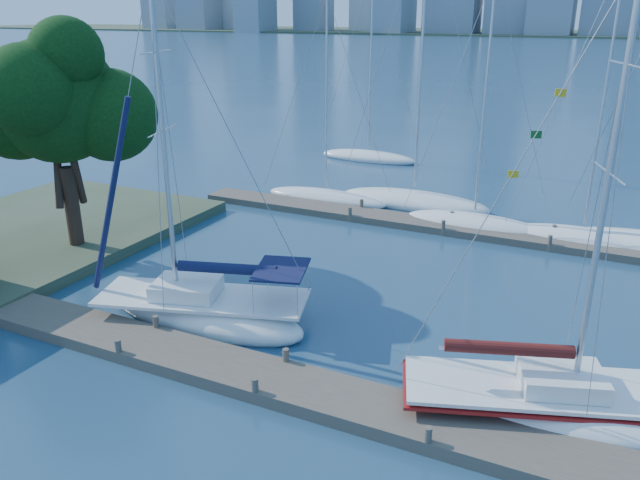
% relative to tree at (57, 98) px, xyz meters
% --- Properties ---
extents(ground, '(700.00, 700.00, 0.00)m').
position_rel_tree_xyz_m(ground, '(13.28, -5.47, -7.02)').
color(ground, '#17314B').
rests_on(ground, ground).
extents(near_dock, '(26.00, 2.00, 0.40)m').
position_rel_tree_xyz_m(near_dock, '(13.28, -5.47, -6.82)').
color(near_dock, brown).
rests_on(near_dock, ground).
extents(far_dock, '(30.00, 1.80, 0.36)m').
position_rel_tree_xyz_m(far_dock, '(15.28, 10.53, -6.84)').
color(far_dock, brown).
rests_on(far_dock, ground).
extents(far_shore, '(800.00, 100.00, 1.50)m').
position_rel_tree_xyz_m(far_shore, '(13.28, 314.53, -7.02)').
color(far_shore, '#38472D').
rests_on(far_shore, ground).
extents(tree, '(7.50, 6.86, 10.31)m').
position_rel_tree_xyz_m(tree, '(0.00, 0.00, 0.00)').
color(tree, black).
rests_on(tree, ground).
extents(sailboat_navy, '(8.44, 4.87, 12.15)m').
position_rel_tree_xyz_m(sailboat_navy, '(8.96, -2.83, -6.06)').
color(sailboat_navy, white).
rests_on(sailboat_navy, ground).
extents(sailboat_maroon, '(8.14, 4.93, 12.24)m').
position_rel_tree_xyz_m(sailboat_maroon, '(20.52, -3.44, -6.03)').
color(sailboat_maroon, white).
rests_on(sailboat_maroon, ground).
extents(bg_boat_0, '(7.70, 3.48, 11.59)m').
position_rel_tree_xyz_m(bg_boat_0, '(6.55, 12.59, -6.79)').
color(bg_boat_0, white).
rests_on(bg_boat_0, ground).
extents(bg_boat_1, '(8.81, 3.00, 15.84)m').
position_rel_tree_xyz_m(bg_boat_1, '(11.46, 13.90, -6.71)').
color(bg_boat_1, white).
rests_on(bg_boat_1, ground).
extents(bg_boat_2, '(7.52, 4.80, 12.60)m').
position_rel_tree_xyz_m(bg_boat_2, '(15.43, 11.42, -6.76)').
color(bg_boat_2, white).
rests_on(bg_boat_2, ground).
extents(bg_boat_3, '(7.56, 4.15, 13.18)m').
position_rel_tree_xyz_m(bg_boat_3, '(20.59, 11.51, -6.76)').
color(bg_boat_3, white).
rests_on(bg_boat_3, ground).
extents(bg_boat_6, '(7.61, 4.85, 13.76)m').
position_rel_tree_xyz_m(bg_boat_6, '(4.82, 23.61, -6.76)').
color(bg_boat_6, white).
rests_on(bg_boat_6, ground).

